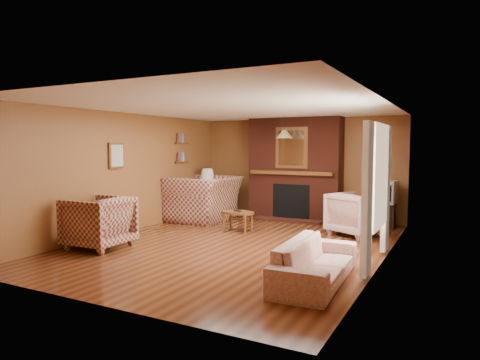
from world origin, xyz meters
The scene contains 20 objects.
floor centered at (0.00, 0.00, 0.00)m, with size 6.50×6.50×0.00m, color #48210F.
ceiling centered at (0.00, 0.00, 2.40)m, with size 6.50×6.50×0.00m, color white.
wall_back centered at (0.00, 3.25, 1.20)m, with size 6.50×6.50×0.00m, color brown.
wall_front centered at (0.00, -3.25, 1.20)m, with size 6.50×6.50×0.00m, color brown.
wall_left centered at (-2.50, 0.00, 1.20)m, with size 6.50×6.50×0.00m, color brown.
wall_right centered at (2.50, 0.00, 1.20)m, with size 6.50×6.50×0.00m, color brown.
fireplace centered at (0.00, 2.98, 1.18)m, with size 2.20×0.82×2.40m.
window_right centered at (2.45, -0.20, 1.13)m, with size 0.10×1.85×2.00m.
bookshelf centered at (-2.44, 1.90, 1.67)m, with size 0.09×0.55×0.71m.
botanical_print centered at (-2.47, -0.30, 1.55)m, with size 0.05×0.40×0.50m.
pendant_light centered at (0.00, 2.30, 2.00)m, with size 0.36×0.36×0.48m.
plaid_loveseat centered at (-1.85, 1.91, 0.51)m, with size 1.57×1.37×1.02m, color maroon.
plaid_armchair centered at (-1.95, -1.30, 0.44)m, with size 0.94×0.97×0.88m, color maroon.
floral_sofa centered at (1.90, -1.39, 0.27)m, with size 1.82×0.71×0.53m, color beige.
floral_armchair centered at (1.71, 1.79, 0.41)m, with size 0.89×0.91×0.83m, color beige.
coffee_table centered at (-0.50, 1.03, 0.35)m, with size 0.72×0.45×0.43m.
side_table centered at (-2.10, 2.45, 0.27)m, with size 0.41×0.41×0.55m, color brown.
table_lamp centered at (-2.10, 2.45, 0.90)m, with size 0.38×0.38×0.63m.
tv_stand centered at (2.05, 2.80, 0.26)m, with size 0.49×0.44×0.53m, color black.
crt_tv centered at (2.05, 2.79, 0.77)m, with size 0.55×0.55×0.48m.
Camera 1 is at (3.51, -6.57, 1.73)m, focal length 32.00 mm.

